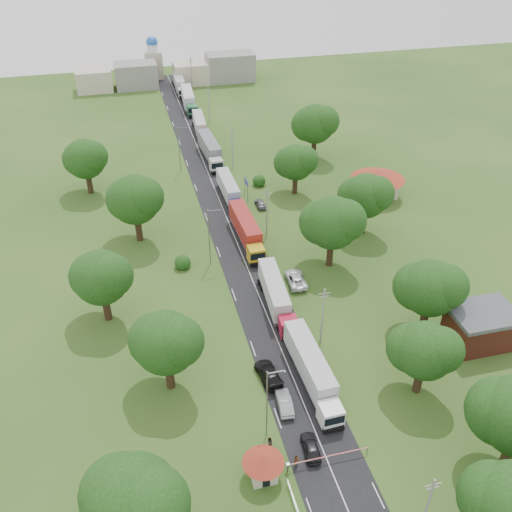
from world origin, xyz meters
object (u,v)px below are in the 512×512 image
object	(u,v)px
car_lane_front	(311,447)
car_lane_mid	(284,402)
boom_barrier	(316,459)
info_sign	(246,185)
pedestrian_near	(296,461)
truck_0	(312,370)
guard_booth	(263,463)

from	to	relation	value
car_lane_front	car_lane_mid	bearing A→B (deg)	-75.45
car_lane_mid	boom_barrier	bearing A→B (deg)	101.95
info_sign	car_lane_mid	bearing A→B (deg)	-98.36
boom_barrier	pedestrian_near	distance (m)	2.15
boom_barrier	car_lane_mid	world-z (taller)	car_lane_mid
truck_0	car_lane_mid	xyz separation A→B (m)	(-4.32, -2.85, -1.51)
boom_barrier	pedestrian_near	xyz separation A→B (m)	(-2.12, 0.35, -0.09)
info_sign	car_lane_mid	xyz separation A→B (m)	(-7.58, -51.54, -2.26)
boom_barrier	car_lane_mid	bearing A→B (deg)	96.86
guard_booth	car_lane_mid	size ratio (longest dim) A/B	0.98
boom_barrier	truck_0	bearing A→B (deg)	73.73
truck_0	pedestrian_near	xyz separation A→B (m)	(-5.42, -10.95, -1.45)
car_lane_front	truck_0	bearing A→B (deg)	-103.04
guard_booth	info_sign	bearing A→B (deg)	78.32
boom_barrier	guard_booth	bearing A→B (deg)	-179.99
truck_0	car_lane_mid	distance (m)	5.39
boom_barrier	pedestrian_near	world-z (taller)	pedestrian_near
pedestrian_near	boom_barrier	bearing A→B (deg)	-22.26
boom_barrier	guard_booth	xyz separation A→B (m)	(-5.84, -0.00, 1.27)
info_sign	pedestrian_near	bearing A→B (deg)	-98.28
info_sign	car_lane_mid	distance (m)	52.15
truck_0	car_lane_front	distance (m)	10.24
car_lane_front	pedestrian_near	size ratio (longest dim) A/B	2.65
guard_booth	truck_0	xyz separation A→B (m)	(9.14, 11.30, 0.09)
guard_booth	car_lane_front	xyz separation A→B (m)	(5.83, 1.73, -1.44)
car_lane_front	car_lane_mid	world-z (taller)	car_lane_mid
info_sign	truck_0	size ratio (longest dim) A/B	0.27
boom_barrier	car_lane_front	bearing A→B (deg)	90.30
car_lane_front	pedestrian_near	bearing A→B (deg)	39.16
truck_0	car_lane_front	size ratio (longest dim) A/B	3.63
truck_0	car_lane_front	bearing A→B (deg)	-109.06
guard_booth	car_lane_mid	xyz separation A→B (m)	(4.82, 8.46, -1.42)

